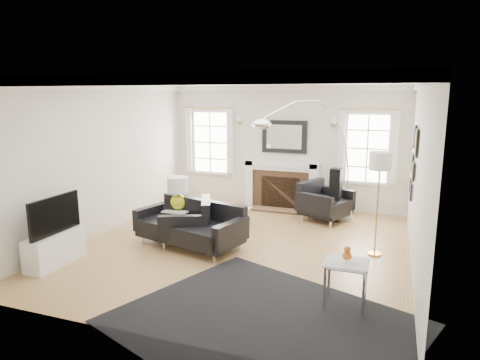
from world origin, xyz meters
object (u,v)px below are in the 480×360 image
at_px(sofa, 192,226).
at_px(armchair_left, 189,223).
at_px(fireplace, 282,185).
at_px(armchair_right, 323,203).
at_px(arc_floor_lamp, 307,156).
at_px(coffee_table, 226,211).
at_px(gourd_lamp, 178,191).

height_order(sofa, armchair_left, armchair_left).
xyz_separation_m(fireplace, armchair_left, (-0.95, -2.89, -0.18)).
height_order(armchair_right, arc_floor_lamp, arc_floor_lamp).
relative_size(armchair_right, coffee_table, 1.47).
distance_m(sofa, coffee_table, 1.12).
xyz_separation_m(fireplace, coffee_table, (-0.65, -1.88, -0.20)).
bearing_deg(arc_floor_lamp, sofa, -128.95).
distance_m(armchair_right, gourd_lamp, 3.11).
bearing_deg(arc_floor_lamp, fireplace, 127.28).
bearing_deg(fireplace, armchair_right, -31.41).
bearing_deg(armchair_left, fireplace, 71.74).
bearing_deg(armchair_left, gourd_lamp, 142.86).
height_order(gourd_lamp, arc_floor_lamp, arc_floor_lamp).
height_order(armchair_left, coffee_table, armchair_left).
bearing_deg(sofa, armchair_right, 50.98).
relative_size(coffee_table, gourd_lamp, 1.38).
bearing_deg(armchair_left, coffee_table, 73.18).
height_order(sofa, arc_floor_lamp, arc_floor_lamp).
bearing_deg(armchair_left, arc_floor_lamp, 47.63).
bearing_deg(gourd_lamp, arc_floor_lamp, 38.64).
relative_size(armchair_left, armchair_right, 0.98).
distance_m(coffee_table, arc_floor_lamp, 1.97).
distance_m(coffee_table, gourd_lamp, 1.12).
distance_m(sofa, armchair_right, 3.01).
xyz_separation_m(coffee_table, gourd_lamp, (-0.63, -0.76, 0.52)).
distance_m(armchair_right, arc_floor_lamp, 1.13).
bearing_deg(armchair_left, sofa, -38.66).
bearing_deg(gourd_lamp, coffee_table, 50.26).
distance_m(armchair_left, armchair_right, 3.01).
distance_m(armchair_right, coffee_table, 2.10).
xyz_separation_m(armchair_left, arc_floor_lamp, (1.72, 1.88, 1.04)).
distance_m(sofa, armchair_left, 0.15).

